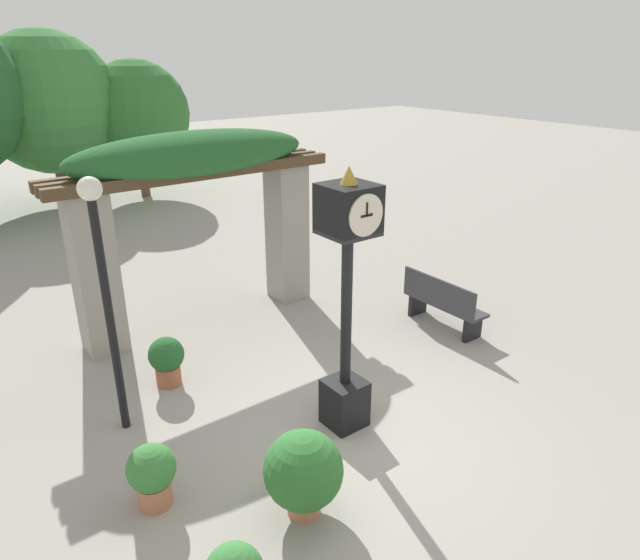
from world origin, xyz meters
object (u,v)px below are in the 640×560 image
object	(u,v)px
pedestal_clock	(347,296)
potted_plant_near_left	(152,473)
lamp_post	(103,275)
potted_plant_far_left	(167,359)
potted_plant_near_right	(303,472)
park_bench	(442,303)

from	to	relation	value
pedestal_clock	potted_plant_near_left	xyz separation A→B (m)	(-2.39, 0.11, -1.34)
lamp_post	potted_plant_far_left	bearing A→B (deg)	35.75
potted_plant_near_right	pedestal_clock	bearing A→B (deg)	35.43
potted_plant_near_left	lamp_post	xyz separation A→B (m)	(0.21, 1.46, 1.62)
potted_plant_near_left	lamp_post	bearing A→B (deg)	81.83
lamp_post	potted_plant_near_left	bearing A→B (deg)	-98.17
park_bench	lamp_post	distance (m)	5.39
pedestal_clock	potted_plant_near_right	bearing A→B (deg)	-144.57
pedestal_clock	potted_plant_near_left	world-z (taller)	pedestal_clock
potted_plant_near_right	lamp_post	bearing A→B (deg)	110.78
park_bench	potted_plant_near_left	bearing A→B (deg)	100.18
potted_plant_near_right	park_bench	world-z (taller)	potted_plant_near_right
pedestal_clock	park_bench	world-z (taller)	pedestal_clock
potted_plant_near_left	park_bench	world-z (taller)	park_bench
potted_plant_near_right	potted_plant_far_left	world-z (taller)	potted_plant_near_right
potted_plant_near_right	park_bench	size ratio (longest dim) A/B	0.62
park_bench	lamp_post	size ratio (longest dim) A/B	0.48
lamp_post	potted_plant_near_right	bearing A→B (deg)	-69.22
potted_plant_near_right	lamp_post	world-z (taller)	lamp_post
potted_plant_near_right	potted_plant_far_left	xyz separation A→B (m)	(-0.12, 3.05, -0.11)
potted_plant_near_right	park_bench	distance (m)	4.64
pedestal_clock	lamp_post	size ratio (longest dim) A/B	1.03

